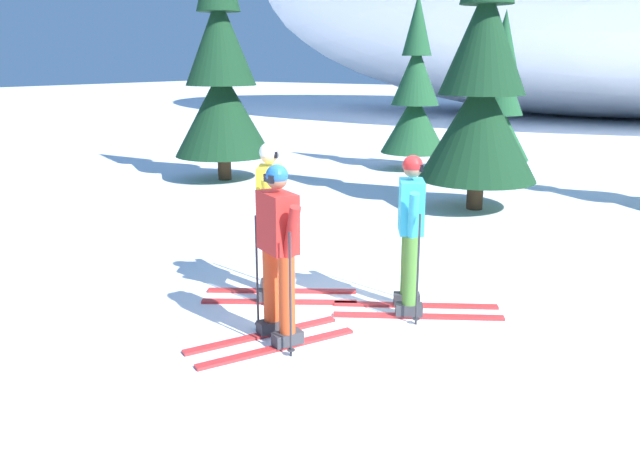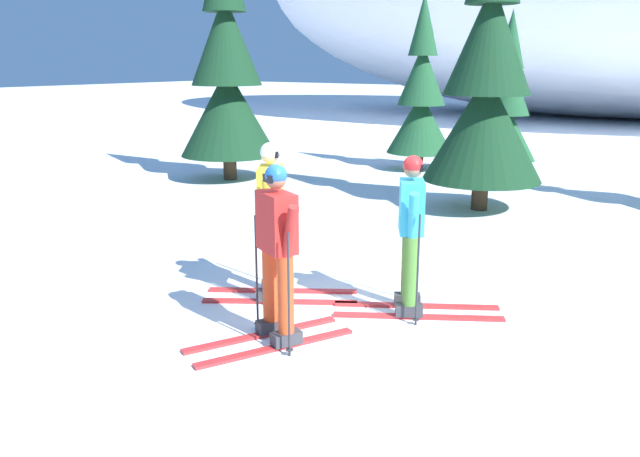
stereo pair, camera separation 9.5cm
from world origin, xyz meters
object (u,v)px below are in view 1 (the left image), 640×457
at_px(pine_tree_left, 415,98).
at_px(pine_tree_center, 482,82).
at_px(skier_cyan_jacket, 411,234).
at_px(skier_yellow_jacket, 271,218).
at_px(pine_tree_center_left, 500,108).
at_px(pine_tree_far_left, 221,75).
at_px(skier_red_jacket, 277,251).

height_order(pine_tree_left, pine_tree_center, pine_tree_center).
relative_size(skier_cyan_jacket, pine_tree_center, 0.32).
relative_size(skier_yellow_jacket, pine_tree_center, 0.33).
distance_m(skier_cyan_jacket, pine_tree_center, 5.45).
bearing_deg(pine_tree_center_left, pine_tree_far_left, -141.14).
height_order(skier_cyan_jacket, pine_tree_center, pine_tree_center).
xyz_separation_m(skier_yellow_jacket, skier_red_jacket, (0.76, -0.89, -0.03)).
xyz_separation_m(pine_tree_far_left, pine_tree_left, (2.91, 3.67, -0.57)).
xyz_separation_m(skier_red_jacket, pine_tree_center_left, (-1.32, 10.20, 0.66)).
distance_m(pine_tree_left, pine_tree_center_left, 2.04).
xyz_separation_m(skier_cyan_jacket, pine_tree_center, (-1.18, 5.14, 1.39)).
xyz_separation_m(pine_tree_far_left, pine_tree_center, (5.77, 0.26, -0.06)).
relative_size(skier_yellow_jacket, pine_tree_left, 0.42).
relative_size(skier_cyan_jacket, pine_tree_far_left, 0.32).
xyz_separation_m(skier_yellow_jacket, pine_tree_left, (-2.56, 9.01, 0.81)).
bearing_deg(skier_red_jacket, pine_tree_center_left, 97.35).
xyz_separation_m(pine_tree_left, pine_tree_center_left, (2.01, 0.29, -0.18)).
bearing_deg(skier_yellow_jacket, skier_red_jacket, -49.34).
distance_m(pine_tree_far_left, pine_tree_center, 5.78).
xyz_separation_m(skier_cyan_jacket, skier_red_jacket, (-0.71, -1.35, 0.03)).
bearing_deg(skier_red_jacket, pine_tree_far_left, 135.01).
bearing_deg(skier_red_jacket, pine_tree_center, 94.06).
height_order(skier_cyan_jacket, pine_tree_left, pine_tree_left).
relative_size(pine_tree_far_left, pine_tree_center_left, 1.48).
distance_m(pine_tree_far_left, pine_tree_center_left, 6.36).
bearing_deg(pine_tree_center_left, pine_tree_left, -171.71).
distance_m(skier_yellow_jacket, pine_tree_left, 9.40).
xyz_separation_m(skier_yellow_jacket, pine_tree_far_left, (-5.47, 5.34, 1.38)).
distance_m(skier_yellow_jacket, pine_tree_center, 5.77).
bearing_deg(skier_cyan_jacket, skier_yellow_jacket, -162.62).
relative_size(skier_yellow_jacket, skier_red_jacket, 1.03).
relative_size(pine_tree_left, pine_tree_center_left, 1.12).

